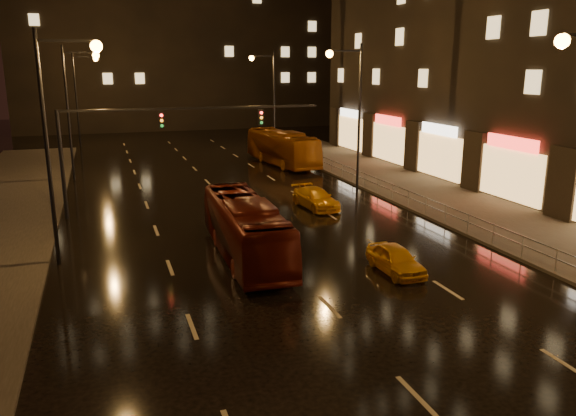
{
  "coord_description": "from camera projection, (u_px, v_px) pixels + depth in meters",
  "views": [
    {
      "loc": [
        -7.41,
        -13.43,
        8.47
      ],
      "look_at": [
        0.09,
        9.03,
        2.5
      ],
      "focal_mm": 35.0,
      "sensor_mm": 36.0,
      "label": 1
    }
  ],
  "objects": [
    {
      "name": "bus_curb",
      "position": [
        282.0,
        148.0,
        49.68
      ],
      "size": [
        3.68,
        10.97,
        3.0
      ],
      "primitive_type": "imported",
      "rotation": [
        0.0,
        0.0,
        0.11
      ],
      "color": "#9D500F",
      "rests_on": "ground"
    },
    {
      "name": "ground",
      "position": [
        231.0,
        206.0,
        35.1
      ],
      "size": [
        140.0,
        140.0,
        0.0
      ],
      "primitive_type": "plane",
      "color": "black",
      "rests_on": "ground"
    },
    {
      "name": "traffic_signal",
      "position": [
        143.0,
        133.0,
        32.38
      ],
      "size": [
        15.31,
        0.32,
        6.2
      ],
      "color": "black",
      "rests_on": "ground"
    },
    {
      "name": "taxi_far",
      "position": [
        316.0,
        198.0,
        34.56
      ],
      "size": [
        2.12,
        4.31,
        1.21
      ],
      "primitive_type": "imported",
      "rotation": [
        0.0,
        0.0,
        0.11
      ],
      "color": "orange",
      "rests_on": "ground"
    },
    {
      "name": "sidewalk_right",
      "position": [
        463.0,
        207.0,
        34.62
      ],
      "size": [
        7.0,
        70.0,
        0.15
      ],
      "primitive_type": "cube",
      "color": "#38332D",
      "rests_on": "ground"
    },
    {
      "name": "bus_red",
      "position": [
        245.0,
        228.0,
        25.47
      ],
      "size": [
        2.57,
        9.8,
        2.71
      ],
      "primitive_type": "imported",
      "rotation": [
        0.0,
        0.0,
        -0.03
      ],
      "color": "#59150C",
      "rests_on": "ground"
    },
    {
      "name": "railing_right",
      "position": [
        393.0,
        188.0,
        36.17
      ],
      "size": [
        0.05,
        56.0,
        1.0
      ],
      "color": "#99999E",
      "rests_on": "sidewalk_right"
    },
    {
      "name": "taxi_near",
      "position": [
        396.0,
        259.0,
        23.66
      ],
      "size": [
        1.39,
        3.44,
        1.17
      ],
      "primitive_type": "imported",
      "rotation": [
        0.0,
        0.0,
        0.0
      ],
      "color": "orange",
      "rests_on": "ground"
    }
  ]
}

